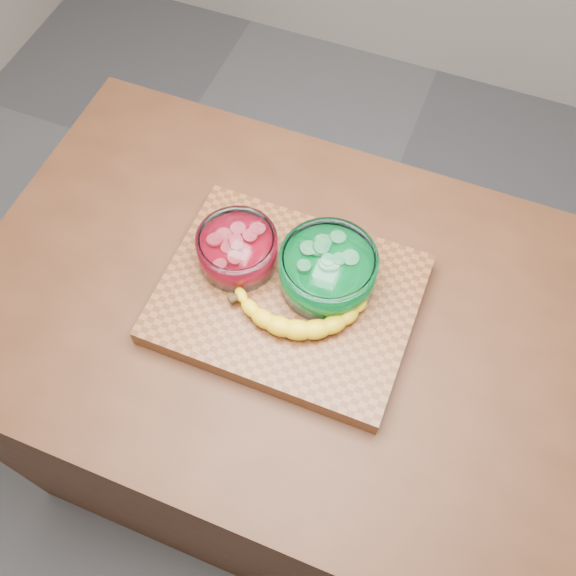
% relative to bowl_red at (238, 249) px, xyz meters
% --- Properties ---
extents(ground, '(3.50, 3.50, 0.00)m').
position_rel_bowl_red_xyz_m(ground, '(0.11, -0.03, -0.97)').
color(ground, '#5D5D62').
rests_on(ground, ground).
extents(counter, '(1.20, 0.80, 0.90)m').
position_rel_bowl_red_xyz_m(counter, '(0.11, -0.03, -0.52)').
color(counter, '#4C2816').
rests_on(counter, ground).
extents(cutting_board, '(0.45, 0.35, 0.04)m').
position_rel_bowl_red_xyz_m(cutting_board, '(0.11, -0.03, -0.05)').
color(cutting_board, brown).
rests_on(cutting_board, counter).
extents(bowl_red, '(0.14, 0.14, 0.07)m').
position_rel_bowl_red_xyz_m(bowl_red, '(0.00, 0.00, 0.00)').
color(bowl_red, white).
rests_on(bowl_red, cutting_board).
extents(bowl_green, '(0.17, 0.17, 0.08)m').
position_rel_bowl_red_xyz_m(bowl_green, '(0.17, 0.01, 0.01)').
color(bowl_green, white).
rests_on(bowl_green, cutting_board).
extents(banana, '(0.26, 0.15, 0.04)m').
position_rel_bowl_red_xyz_m(banana, '(0.14, -0.06, -0.02)').
color(banana, yellow).
rests_on(banana, cutting_board).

